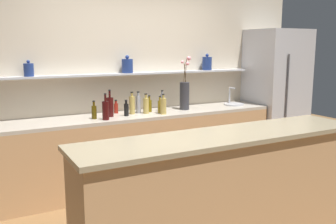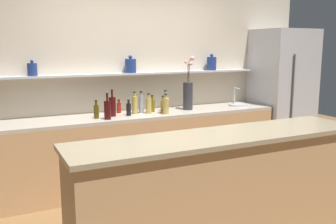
# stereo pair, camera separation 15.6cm
# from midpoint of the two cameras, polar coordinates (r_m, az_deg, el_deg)

# --- Properties ---
(ground_plane) EXTENTS (12.00, 12.00, 0.00)m
(ground_plane) POSITION_cam_midpoint_polar(r_m,az_deg,el_deg) (3.96, 2.70, -16.36)
(ground_plane) COLOR brown
(back_wall_unit) EXTENTS (5.20, 0.28, 2.60)m
(back_wall_unit) POSITION_cam_midpoint_polar(r_m,az_deg,el_deg) (5.00, -6.63, 4.75)
(back_wall_unit) COLOR beige
(back_wall_unit) RESTS_ON ground_plane
(back_counter_unit) EXTENTS (3.77, 0.62, 0.92)m
(back_counter_unit) POSITION_cam_midpoint_polar(r_m,az_deg,el_deg) (4.79, -5.85, -5.72)
(back_counter_unit) COLOR tan
(back_counter_unit) RESTS_ON ground_plane
(island_counter) EXTENTS (2.68, 0.61, 1.02)m
(island_counter) POSITION_cam_midpoint_polar(r_m,az_deg,el_deg) (3.37, 7.23, -11.76)
(island_counter) COLOR tan
(island_counter) RESTS_ON ground_plane
(refrigerator) EXTENTS (0.79, 0.73, 2.00)m
(refrigerator) POSITION_cam_midpoint_polar(r_m,az_deg,el_deg) (5.90, 15.33, 2.28)
(refrigerator) COLOR #B7B7BC
(refrigerator) RESTS_ON ground_plane
(flower_vase) EXTENTS (0.15, 0.13, 0.71)m
(flower_vase) POSITION_cam_midpoint_polar(r_m,az_deg,el_deg) (4.97, 1.66, 2.78)
(flower_vase) COLOR #2D2D33
(flower_vase) RESTS_ON back_counter_unit
(sink_fixture) EXTENTS (0.28, 0.28, 0.25)m
(sink_fixture) POSITION_cam_midpoint_polar(r_m,az_deg,el_deg) (5.45, 9.14, 1.33)
(sink_fixture) COLOR #B7B7BC
(sink_fixture) RESTS_ON back_counter_unit
(bottle_spirit_0) EXTENTS (0.07, 0.07, 0.27)m
(bottle_spirit_0) POSITION_cam_midpoint_polar(r_m,az_deg,el_deg) (4.86, -1.80, 1.48)
(bottle_spirit_0) COLOR gray
(bottle_spirit_0) RESTS_ON back_counter_unit
(bottle_sauce_1) EXTENTS (0.06, 0.06, 0.20)m
(bottle_sauce_1) POSITION_cam_midpoint_polar(r_m,az_deg,el_deg) (4.56, -7.35, 0.42)
(bottle_sauce_1) COLOR black
(bottle_sauce_1) RESTS_ON back_counter_unit
(bottle_oil_2) EXTENTS (0.06, 0.06, 0.22)m
(bottle_oil_2) POSITION_cam_midpoint_polar(r_m,az_deg,el_deg) (4.44, -12.18, 0.04)
(bottle_oil_2) COLOR #47380A
(bottle_oil_2) RESTS_ON back_counter_unit
(bottle_oil_3) EXTENTS (0.06, 0.06, 0.22)m
(bottle_oil_3) POSITION_cam_midpoint_polar(r_m,az_deg,el_deg) (4.73, -2.17, 0.89)
(bottle_oil_3) COLOR olive
(bottle_oil_3) RESTS_ON back_counter_unit
(bottle_spirit_4) EXTENTS (0.06, 0.06, 0.28)m
(bottle_spirit_4) POSITION_cam_midpoint_polar(r_m,az_deg,el_deg) (4.74, -5.48, 1.24)
(bottle_spirit_4) COLOR gray
(bottle_spirit_4) RESTS_ON back_counter_unit
(bottle_spirit_5) EXTENTS (0.08, 0.08, 0.26)m
(bottle_spirit_5) POSITION_cam_midpoint_polar(r_m,az_deg,el_deg) (4.64, -1.68, 0.94)
(bottle_spirit_5) COLOR tan
(bottle_spirit_5) RESTS_ON back_counter_unit
(bottle_wine_6) EXTENTS (0.08, 0.08, 0.31)m
(bottle_wine_6) POSITION_cam_midpoint_polar(r_m,az_deg,el_deg) (4.35, -10.50, 0.28)
(bottle_wine_6) COLOR #380C0C
(bottle_wine_6) RESTS_ON back_counter_unit
(bottle_spirit_7) EXTENTS (0.07, 0.07, 0.28)m
(bottle_spirit_7) POSITION_cam_midpoint_polar(r_m,az_deg,el_deg) (4.68, -6.46, 1.11)
(bottle_spirit_7) COLOR tan
(bottle_spirit_7) RESTS_ON back_counter_unit
(bottle_sauce_8) EXTENTS (0.05, 0.05, 0.17)m
(bottle_sauce_8) POSITION_cam_midpoint_polar(r_m,az_deg,el_deg) (4.77, -8.86, 0.65)
(bottle_sauce_8) COLOR maroon
(bottle_sauce_8) RESTS_ON back_counter_unit
(bottle_oil_9) EXTENTS (0.06, 0.06, 0.22)m
(bottle_oil_9) POSITION_cam_midpoint_polar(r_m,az_deg,el_deg) (4.82, -3.79, 1.01)
(bottle_oil_9) COLOR brown
(bottle_oil_9) RESTS_ON back_counter_unit
(bottle_wine_10) EXTENTS (0.08, 0.08, 0.32)m
(bottle_wine_10) POSITION_cam_midpoint_polar(r_m,az_deg,el_deg) (4.54, -9.81, 0.80)
(bottle_wine_10) COLOR #380C0C
(bottle_wine_10) RESTS_ON back_counter_unit
(bottle_spirit_11) EXTENTS (0.07, 0.07, 0.25)m
(bottle_spirit_11) POSITION_cam_midpoint_polar(r_m,az_deg,el_deg) (4.70, -4.32, 1.03)
(bottle_spirit_11) COLOR tan
(bottle_spirit_11) RESTS_ON back_counter_unit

